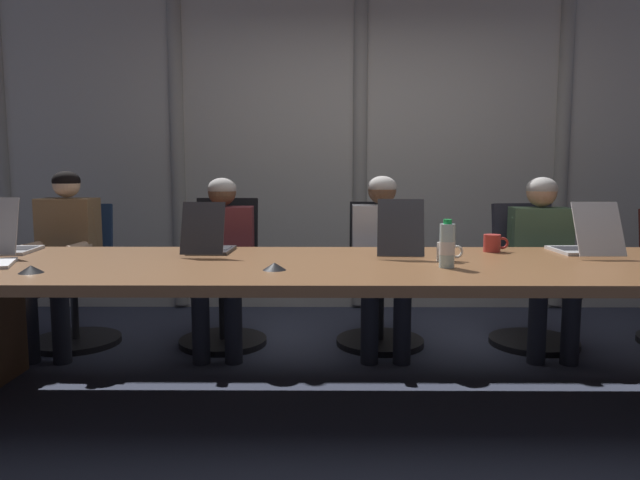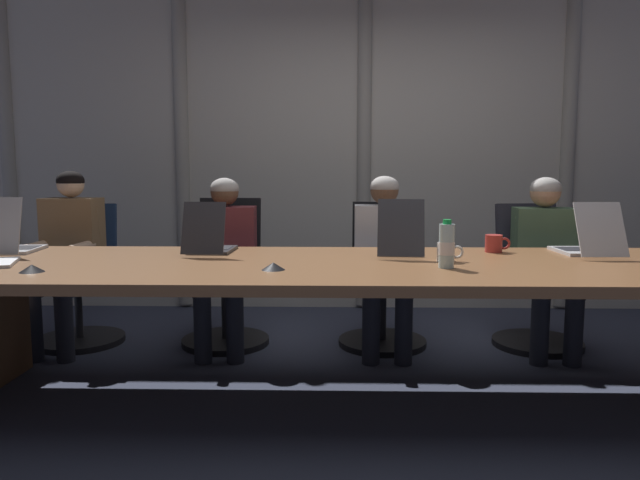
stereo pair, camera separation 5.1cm
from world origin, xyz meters
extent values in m
plane|color=#383D51|center=(0.00, 0.00, 0.00)|extent=(15.90, 15.90, 0.00)
cube|color=brown|center=(0.00, 0.00, 0.71)|extent=(4.92, 1.20, 0.05)
cube|color=black|center=(0.00, 0.00, 0.64)|extent=(4.18, 0.10, 0.06)
cube|color=beige|center=(0.00, 2.18, 1.46)|extent=(7.95, 0.10, 2.93)
cylinder|color=#A39E96|center=(-3.14, 2.13, 1.46)|extent=(0.12, 0.12, 2.87)
cylinder|color=#A39E96|center=(-1.63, 2.13, 1.46)|extent=(0.12, 0.12, 2.87)
cylinder|color=#A39E96|center=(-0.08, 2.13, 1.46)|extent=(0.12, 0.12, 2.87)
cylinder|color=#A39E96|center=(1.63, 2.13, 1.46)|extent=(0.12, 0.12, 2.87)
cube|color=#BCBCC1|center=(-2.14, 0.37, 0.74)|extent=(0.26, 0.35, 0.02)
cube|color=black|center=(-2.15, 0.39, 0.75)|extent=(0.21, 0.20, 0.00)
cube|color=#2D2D33|center=(-1.02, 0.38, 0.74)|extent=(0.24, 0.31, 0.02)
cube|color=black|center=(-1.02, 0.41, 0.75)|extent=(0.20, 0.17, 0.00)
cube|color=#2D2D33|center=(-1.03, 0.19, 0.89)|extent=(0.23, 0.11, 0.27)
cube|color=black|center=(-1.03, 0.19, 0.89)|extent=(0.21, 0.10, 0.24)
cube|color=#2D2D33|center=(0.03, 0.36, 0.74)|extent=(0.27, 0.35, 0.02)
cube|color=black|center=(0.04, 0.38, 0.75)|extent=(0.22, 0.20, 0.00)
cube|color=#2D2D33|center=(0.01, 0.14, 0.89)|extent=(0.25, 0.14, 0.29)
cube|color=black|center=(0.01, 0.14, 0.90)|extent=(0.23, 0.12, 0.26)
cube|color=#BCBCC1|center=(1.04, 0.38, 0.74)|extent=(0.25, 0.33, 0.02)
cube|color=black|center=(1.04, 0.41, 0.75)|extent=(0.21, 0.18, 0.00)
cube|color=#BCBCC1|center=(1.05, 0.16, 0.89)|extent=(0.25, 0.15, 0.28)
cube|color=black|center=(1.05, 0.16, 0.89)|extent=(0.22, 0.13, 0.25)
cube|color=navy|center=(-2.10, 1.02, 0.44)|extent=(0.53, 0.53, 0.08)
cube|color=navy|center=(-2.12, 1.24, 0.72)|extent=(0.44, 0.16, 0.48)
cylinder|color=#262628|center=(-2.10, 1.02, 0.22)|extent=(0.05, 0.05, 0.36)
cylinder|color=black|center=(-2.10, 1.02, 0.02)|extent=(0.60, 0.60, 0.04)
cube|color=black|center=(-1.08, 1.02, 0.44)|extent=(0.49, 0.49, 0.08)
cube|color=black|center=(-1.08, 1.24, 0.74)|extent=(0.43, 0.13, 0.52)
cylinder|color=#262628|center=(-1.08, 1.02, 0.22)|extent=(0.05, 0.05, 0.36)
cylinder|color=black|center=(-1.08, 1.02, 0.02)|extent=(0.60, 0.60, 0.04)
cube|color=black|center=(0.00, 1.02, 0.44)|extent=(0.51, 0.51, 0.08)
cube|color=black|center=(0.01, 1.24, 0.72)|extent=(0.44, 0.14, 0.49)
cylinder|color=#262628|center=(0.00, 1.02, 0.22)|extent=(0.05, 0.05, 0.36)
cylinder|color=black|center=(0.00, 1.02, 0.02)|extent=(0.60, 0.60, 0.04)
cube|color=#2D2D38|center=(1.06, 1.02, 0.44)|extent=(0.54, 0.54, 0.08)
cube|color=#2D2D38|center=(1.03, 1.24, 0.72)|extent=(0.44, 0.18, 0.48)
cylinder|color=#262628|center=(1.06, 1.02, 0.22)|extent=(0.05, 0.05, 0.36)
cylinder|color=black|center=(1.06, 1.02, 0.02)|extent=(0.60, 0.60, 0.04)
cube|color=olive|center=(-2.10, 1.00, 0.74)|extent=(0.37, 0.23, 0.53)
sphere|color=beige|center=(-2.10, 1.00, 1.10)|extent=(0.18, 0.18, 0.18)
ellipsoid|color=black|center=(-2.10, 1.00, 1.12)|extent=(0.18, 0.18, 0.13)
cylinder|color=olive|center=(-1.95, 1.00, 0.82)|extent=(0.07, 0.14, 0.27)
cylinder|color=beige|center=(-1.96, 0.79, 0.70)|extent=(0.07, 0.30, 0.06)
cylinder|color=olive|center=(-2.26, 1.01, 0.82)|extent=(0.07, 0.14, 0.27)
cylinder|color=beige|center=(-2.26, 0.80, 0.70)|extent=(0.07, 0.30, 0.06)
cylinder|color=#262833|center=(-2.01, 0.80, 0.45)|extent=(0.14, 0.40, 0.13)
cylinder|color=#262833|center=(-2.01, 0.62, 0.23)|extent=(0.11, 0.11, 0.46)
cylinder|color=#262833|center=(-2.21, 0.80, 0.45)|extent=(0.14, 0.40, 0.13)
cylinder|color=#262833|center=(-2.21, 0.62, 0.23)|extent=(0.11, 0.11, 0.46)
cube|color=brown|center=(-1.07, 1.00, 0.71)|extent=(0.42, 0.24, 0.47)
sphere|color=brown|center=(-1.07, 1.00, 1.05)|extent=(0.19, 0.19, 0.19)
ellipsoid|color=#B2ADA8|center=(-1.07, 1.00, 1.07)|extent=(0.19, 0.19, 0.14)
cylinder|color=brown|center=(-0.89, 1.01, 0.76)|extent=(0.08, 0.14, 0.27)
cylinder|color=brown|center=(-0.88, 0.80, 0.64)|extent=(0.08, 0.30, 0.06)
cylinder|color=brown|center=(-1.24, 0.99, 0.76)|extent=(0.08, 0.14, 0.27)
cylinder|color=brown|center=(-1.23, 0.78, 0.64)|extent=(0.08, 0.30, 0.06)
cylinder|color=#262833|center=(-0.96, 0.81, 0.45)|extent=(0.15, 0.41, 0.13)
cylinder|color=#262833|center=(-0.95, 0.63, 0.23)|extent=(0.11, 0.11, 0.46)
cylinder|color=#262833|center=(-1.16, 0.80, 0.45)|extent=(0.15, 0.41, 0.13)
cylinder|color=#262833|center=(-1.15, 0.62, 0.23)|extent=(0.11, 0.11, 0.46)
cube|color=silver|center=(0.00, 1.00, 0.72)|extent=(0.40, 0.23, 0.48)
sphere|color=brown|center=(0.00, 1.00, 1.06)|extent=(0.19, 0.19, 0.19)
ellipsoid|color=#B2ADA8|center=(0.00, 1.00, 1.08)|extent=(0.19, 0.19, 0.14)
cylinder|color=silver|center=(0.17, 1.00, 0.77)|extent=(0.07, 0.14, 0.27)
cylinder|color=brown|center=(0.16, 0.79, 0.65)|extent=(0.07, 0.30, 0.06)
cylinder|color=silver|center=(-0.16, 1.01, 0.77)|extent=(0.07, 0.14, 0.27)
cylinder|color=brown|center=(-0.17, 0.80, 0.65)|extent=(0.07, 0.30, 0.06)
cylinder|color=#262833|center=(0.10, 0.80, 0.45)|extent=(0.14, 0.40, 0.13)
cylinder|color=#262833|center=(0.10, 0.62, 0.23)|extent=(0.11, 0.11, 0.46)
cylinder|color=#262833|center=(-0.10, 0.80, 0.45)|extent=(0.14, 0.40, 0.13)
cylinder|color=#262833|center=(-0.10, 0.62, 0.23)|extent=(0.11, 0.11, 0.46)
cube|color=#4C6B4C|center=(1.06, 1.00, 0.71)|extent=(0.40, 0.25, 0.47)
sphere|color=tan|center=(1.06, 1.00, 1.05)|extent=(0.20, 0.20, 0.20)
ellipsoid|color=#B2ADA8|center=(1.06, 1.00, 1.07)|extent=(0.20, 0.20, 0.15)
cylinder|color=#4C6B4C|center=(1.22, 0.99, 0.76)|extent=(0.08, 0.14, 0.27)
cylinder|color=tan|center=(1.20, 0.78, 0.64)|extent=(0.09, 0.30, 0.06)
cylinder|color=#4C6B4C|center=(0.90, 1.01, 0.76)|extent=(0.08, 0.14, 0.27)
cylinder|color=tan|center=(0.88, 0.81, 0.64)|extent=(0.09, 0.30, 0.06)
cylinder|color=#262833|center=(1.14, 0.79, 0.45)|extent=(0.16, 0.41, 0.13)
cylinder|color=#262833|center=(1.13, 0.62, 0.23)|extent=(0.11, 0.11, 0.46)
cylinder|color=#262833|center=(0.94, 0.81, 0.45)|extent=(0.16, 0.41, 0.13)
cylinder|color=#262833|center=(0.93, 0.63, 0.23)|extent=(0.11, 0.11, 0.46)
cylinder|color=silver|center=(0.20, -0.15, 0.84)|extent=(0.07, 0.07, 0.21)
cylinder|color=white|center=(0.20, -0.15, 0.83)|extent=(0.07, 0.07, 0.06)
cylinder|color=green|center=(0.20, -0.15, 0.95)|extent=(0.04, 0.04, 0.02)
cylinder|color=#B2332D|center=(0.57, 0.40, 0.78)|extent=(0.10, 0.10, 0.10)
torus|color=#B2332D|center=(0.63, 0.40, 0.78)|extent=(0.07, 0.01, 0.07)
cylinder|color=white|center=(0.23, 0.05, 0.78)|extent=(0.09, 0.09, 0.10)
torus|color=white|center=(0.29, 0.05, 0.78)|extent=(0.07, 0.01, 0.07)
cone|color=black|center=(-0.62, -0.23, 0.75)|extent=(0.11, 0.11, 0.03)
cone|color=black|center=(-1.70, -0.31, 0.75)|extent=(0.11, 0.11, 0.03)
camera|label=1|loc=(-0.39, -2.90, 1.19)|focal=32.88mm
camera|label=2|loc=(-0.34, -2.90, 1.19)|focal=32.88mm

